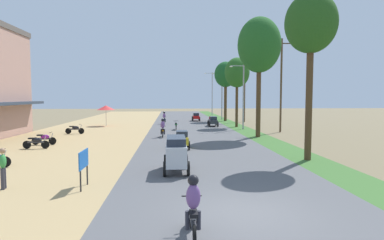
{
  "coord_description": "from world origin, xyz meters",
  "views": [
    {
      "loc": [
        -2.2,
        -9.78,
        3.68
      ],
      "look_at": [
        -0.48,
        16.84,
        1.76
      ],
      "focal_mm": 30.65,
      "sensor_mm": 36.0,
      "label": 1
    }
  ],
  "objects_px": {
    "pedestrian_on_shoulder": "(3,166)",
    "median_tree_third": "(237,73)",
    "utility_pole_near": "(245,88)",
    "parked_motorbike_third": "(44,138)",
    "streetlamp_near": "(243,92)",
    "car_sedan_charcoal": "(213,121)",
    "car_hatchback_yellow": "(182,139)",
    "motorbike_ahead_fourth": "(164,118)",
    "car_van_silver": "(176,152)",
    "car_sedan_red": "(196,116)",
    "street_signboard": "(84,162)",
    "parked_motorbike_fourth": "(75,129)",
    "median_tree_second": "(259,46)",
    "motorbike_ahead_second": "(163,128)",
    "median_tree_nearest": "(311,25)",
    "streetlamp_far": "(212,91)",
    "median_tree_fourth": "(226,75)",
    "motorbike_foreground_rider": "(193,208)",
    "utility_pole_far": "(281,84)",
    "parked_motorbike_second": "(36,142)",
    "streetlamp_mid": "(222,92)",
    "motorbike_ahead_third": "(176,125)",
    "vendor_umbrella": "(106,108)"
  },
  "relations": [
    {
      "from": "pedestrian_on_shoulder",
      "to": "streetlamp_far",
      "type": "relative_size",
      "value": 0.2
    },
    {
      "from": "motorbike_ahead_third",
      "to": "vendor_umbrella",
      "type": "bearing_deg",
      "value": 147.33
    },
    {
      "from": "utility_pole_far",
      "to": "motorbike_ahead_second",
      "type": "distance_m",
      "value": 13.35
    },
    {
      "from": "streetlamp_far",
      "to": "motorbike_ahead_third",
      "type": "height_order",
      "value": "streetlamp_far"
    },
    {
      "from": "pedestrian_on_shoulder",
      "to": "car_sedan_red",
      "type": "bearing_deg",
      "value": 73.7
    },
    {
      "from": "median_tree_nearest",
      "to": "median_tree_second",
      "type": "relative_size",
      "value": 0.89
    },
    {
      "from": "parked_motorbike_second",
      "to": "motorbike_foreground_rider",
      "type": "xyz_separation_m",
      "value": [
        9.87,
        -15.11,
        0.3
      ]
    },
    {
      "from": "parked_motorbike_second",
      "to": "streetlamp_mid",
      "type": "height_order",
      "value": "streetlamp_mid"
    },
    {
      "from": "streetlamp_near",
      "to": "streetlamp_far",
      "type": "height_order",
      "value": "streetlamp_far"
    },
    {
      "from": "parked_motorbike_third",
      "to": "motorbike_ahead_second",
      "type": "relative_size",
      "value": 1.0
    },
    {
      "from": "motorbike_foreground_rider",
      "to": "median_tree_second",
      "type": "bearing_deg",
      "value": 70.69
    },
    {
      "from": "median_tree_fourth",
      "to": "motorbike_foreground_rider",
      "type": "distance_m",
      "value": 41.09
    },
    {
      "from": "street_signboard",
      "to": "utility_pole_near",
      "type": "bearing_deg",
      "value": 67.37
    },
    {
      "from": "car_van_silver",
      "to": "car_sedan_charcoal",
      "type": "xyz_separation_m",
      "value": [
        4.83,
        23.73,
        -0.28
      ]
    },
    {
      "from": "utility_pole_near",
      "to": "car_sedan_charcoal",
      "type": "height_order",
      "value": "utility_pole_near"
    },
    {
      "from": "median_tree_second",
      "to": "median_tree_fourth",
      "type": "relative_size",
      "value": 1.21
    },
    {
      "from": "car_van_silver",
      "to": "parked_motorbike_third",
      "type": "bearing_deg",
      "value": 135.47
    },
    {
      "from": "streetlamp_near",
      "to": "streetlamp_far",
      "type": "bearing_deg",
      "value": 90.0
    },
    {
      "from": "median_tree_fourth",
      "to": "streetlamp_mid",
      "type": "xyz_separation_m",
      "value": [
        -0.05,
        3.02,
        -2.48
      ]
    },
    {
      "from": "streetlamp_near",
      "to": "motorbike_ahead_third",
      "type": "relative_size",
      "value": 3.95
    },
    {
      "from": "median_tree_second",
      "to": "median_tree_fourth",
      "type": "bearing_deg",
      "value": 89.19
    },
    {
      "from": "car_van_silver",
      "to": "car_sedan_charcoal",
      "type": "bearing_deg",
      "value": 78.51
    },
    {
      "from": "car_hatchback_yellow",
      "to": "parked_motorbike_second",
      "type": "bearing_deg",
      "value": 176.24
    },
    {
      "from": "median_tree_second",
      "to": "motorbike_ahead_second",
      "type": "xyz_separation_m",
      "value": [
        -8.5,
        0.26,
        -7.27
      ]
    },
    {
      "from": "utility_pole_far",
      "to": "motorbike_ahead_fourth",
      "type": "bearing_deg",
      "value": 141.51
    },
    {
      "from": "pedestrian_on_shoulder",
      "to": "street_signboard",
      "type": "bearing_deg",
      "value": -0.85
    },
    {
      "from": "street_signboard",
      "to": "utility_pole_far",
      "type": "distance_m",
      "value": 25.2
    },
    {
      "from": "streetlamp_near",
      "to": "utility_pole_far",
      "type": "height_order",
      "value": "utility_pole_far"
    },
    {
      "from": "car_sedan_charcoal",
      "to": "pedestrian_on_shoulder",
      "type": "bearing_deg",
      "value": -113.91
    },
    {
      "from": "median_tree_fourth",
      "to": "car_sedan_charcoal",
      "type": "relative_size",
      "value": 3.86
    },
    {
      "from": "median_tree_third",
      "to": "car_sedan_red",
      "type": "distance_m",
      "value": 11.83
    },
    {
      "from": "car_hatchback_yellow",
      "to": "motorbike_ahead_fourth",
      "type": "distance_m",
      "value": 20.29
    },
    {
      "from": "pedestrian_on_shoulder",
      "to": "median_tree_third",
      "type": "xyz_separation_m",
      "value": [
        14.36,
        25.44,
        5.47
      ]
    },
    {
      "from": "parked_motorbike_third",
      "to": "pedestrian_on_shoulder",
      "type": "xyz_separation_m",
      "value": [
        2.95,
        -12.03,
        0.41
      ]
    },
    {
      "from": "median_tree_third",
      "to": "streetlamp_far",
      "type": "xyz_separation_m",
      "value": [
        0.19,
        24.78,
        -1.64
      ]
    },
    {
      "from": "parked_motorbike_third",
      "to": "parked_motorbike_fourth",
      "type": "distance_m",
      "value": 7.19
    },
    {
      "from": "utility_pole_near",
      "to": "parked_motorbike_third",
      "type": "bearing_deg",
      "value": -132.93
    },
    {
      "from": "motorbike_ahead_third",
      "to": "car_van_silver",
      "type": "bearing_deg",
      "value": -90.89
    },
    {
      "from": "streetlamp_near",
      "to": "car_sedan_red",
      "type": "height_order",
      "value": "streetlamp_near"
    },
    {
      "from": "parked_motorbike_second",
      "to": "motorbike_ahead_second",
      "type": "height_order",
      "value": "motorbike_ahead_second"
    },
    {
      "from": "motorbike_foreground_rider",
      "to": "median_tree_fourth",
      "type": "bearing_deg",
      "value": 79.36
    },
    {
      "from": "parked_motorbike_second",
      "to": "car_sedan_charcoal",
      "type": "relative_size",
      "value": 0.8
    },
    {
      "from": "parked_motorbike_fourth",
      "to": "streetlamp_far",
      "type": "xyz_separation_m",
      "value": [
        17.29,
        31.0,
        4.24
      ]
    },
    {
      "from": "parked_motorbike_fourth",
      "to": "car_van_silver",
      "type": "distance_m",
      "value": 19.29
    },
    {
      "from": "car_sedan_red",
      "to": "pedestrian_on_shoulder",
      "type": "bearing_deg",
      "value": -106.3
    },
    {
      "from": "streetlamp_near",
      "to": "car_sedan_charcoal",
      "type": "distance_m",
      "value": 5.7
    },
    {
      "from": "streetlamp_near",
      "to": "car_hatchback_yellow",
      "type": "height_order",
      "value": "streetlamp_near"
    },
    {
      "from": "car_van_silver",
      "to": "car_sedan_red",
      "type": "bearing_deg",
      "value": 83.96
    },
    {
      "from": "utility_pole_near",
      "to": "motorbike_ahead_second",
      "type": "distance_m",
      "value": 21.4
    },
    {
      "from": "utility_pole_far",
      "to": "pedestrian_on_shoulder",
      "type": "bearing_deg",
      "value": -131.7
    }
  ]
}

